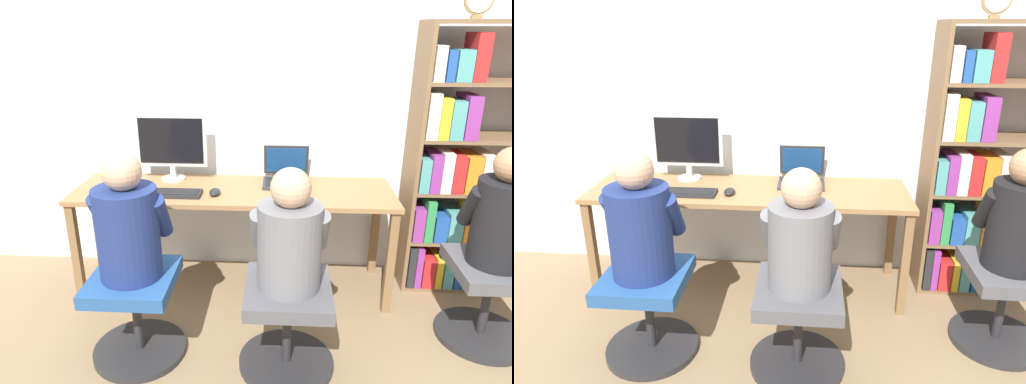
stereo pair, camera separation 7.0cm
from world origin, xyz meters
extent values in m
plane|color=#846B4C|center=(0.00, 0.00, 0.00)|extent=(14.00, 14.00, 0.00)
cube|color=silver|center=(0.00, 0.64, 1.30)|extent=(10.00, 0.05, 2.60)
cube|color=olive|center=(0.00, 0.29, 0.69)|extent=(2.02, 0.57, 0.03)
cube|color=brown|center=(-0.97, 0.04, 0.34)|extent=(0.05, 0.05, 0.68)
cube|color=brown|center=(0.97, 0.04, 0.34)|extent=(0.05, 0.05, 0.68)
cube|color=brown|center=(-0.97, 0.53, 0.34)|extent=(0.05, 0.05, 0.68)
cube|color=brown|center=(0.97, 0.53, 0.34)|extent=(0.05, 0.05, 0.68)
cylinder|color=beige|center=(-0.43, 0.46, 0.71)|extent=(0.16, 0.16, 0.01)
cylinder|color=beige|center=(-0.43, 0.46, 0.76)|extent=(0.04, 0.04, 0.08)
cube|color=beige|center=(-0.43, 0.46, 0.98)|extent=(0.47, 0.02, 0.35)
cube|color=black|center=(-0.43, 0.45, 0.98)|extent=(0.42, 0.01, 0.30)
cube|color=#2D2D30|center=(0.33, 0.39, 0.72)|extent=(0.30, 0.23, 0.02)
cube|color=black|center=(0.33, 0.39, 0.73)|extent=(0.26, 0.18, 0.00)
cube|color=#2D2D30|center=(0.33, 0.54, 0.83)|extent=(0.30, 0.08, 0.22)
cube|color=#19478C|center=(0.33, 0.53, 0.83)|extent=(0.26, 0.07, 0.18)
cube|color=#232326|center=(-0.40, 0.16, 0.72)|extent=(0.43, 0.14, 0.02)
cube|color=black|center=(-0.40, 0.16, 0.73)|extent=(0.40, 0.11, 0.00)
ellipsoid|color=black|center=(-0.10, 0.18, 0.72)|extent=(0.07, 0.12, 0.04)
cylinder|color=#262628|center=(-0.45, -0.43, 0.02)|extent=(0.50, 0.50, 0.04)
cylinder|color=#262628|center=(-0.45, -0.43, 0.23)|extent=(0.05, 0.05, 0.38)
cube|color=#234C84|center=(-0.45, -0.43, 0.45)|extent=(0.42, 0.46, 0.07)
cylinder|color=#262628|center=(0.35, -0.48, 0.02)|extent=(0.50, 0.50, 0.04)
cylinder|color=#262628|center=(0.35, -0.48, 0.23)|extent=(0.05, 0.05, 0.38)
cube|color=#4C4C51|center=(0.35, -0.48, 0.45)|extent=(0.42, 0.46, 0.07)
cylinder|color=navy|center=(-0.45, -0.43, 0.72)|extent=(0.31, 0.31, 0.47)
sphere|color=tan|center=(-0.45, -0.43, 1.04)|extent=(0.19, 0.19, 0.19)
cylinder|color=navy|center=(-0.60, -0.36, 0.79)|extent=(0.09, 0.21, 0.27)
cylinder|color=navy|center=(-0.30, -0.36, 0.79)|extent=(0.09, 0.21, 0.27)
cylinder|color=slate|center=(0.35, -0.48, 0.70)|extent=(0.31, 0.31, 0.42)
sphere|color=tan|center=(0.35, -0.48, 1.00)|extent=(0.19, 0.19, 0.19)
cylinder|color=slate|center=(0.20, -0.42, 0.76)|extent=(0.09, 0.20, 0.24)
cylinder|color=slate|center=(0.50, -0.42, 0.76)|extent=(0.09, 0.20, 0.24)
cube|color=brown|center=(1.14, 0.43, 0.86)|extent=(0.02, 0.32, 1.72)
cube|color=brown|center=(1.51, 0.43, 0.01)|extent=(0.72, 0.31, 0.02)
cube|color=brown|center=(1.51, 0.43, 0.35)|extent=(0.72, 0.31, 0.02)
cube|color=brown|center=(1.51, 0.43, 0.69)|extent=(0.72, 0.31, 0.02)
cube|color=brown|center=(1.51, 0.43, 1.03)|extent=(0.72, 0.31, 0.02)
cube|color=brown|center=(1.51, 0.43, 1.37)|extent=(0.72, 0.31, 0.02)
cube|color=brown|center=(1.51, 0.43, 1.71)|extent=(0.72, 0.31, 0.02)
cube|color=#262628|center=(1.18, 0.37, 0.17)|extent=(0.05, 0.20, 0.29)
cube|color=#8C338C|center=(1.23, 0.37, 0.17)|extent=(0.04, 0.19, 0.29)
cube|color=red|center=(1.30, 0.40, 0.13)|extent=(0.08, 0.26, 0.21)
cube|color=gold|center=(1.37, 0.38, 0.13)|extent=(0.04, 0.22, 0.22)
cube|color=teal|center=(1.43, 0.40, 0.14)|extent=(0.06, 0.26, 0.23)
cube|color=#1E4C9E|center=(1.49, 0.36, 0.16)|extent=(0.04, 0.18, 0.28)
cube|color=teal|center=(1.56, 0.40, 0.16)|extent=(0.07, 0.25, 0.26)
cube|color=orange|center=(1.65, 0.40, 0.11)|extent=(0.09, 0.25, 0.18)
cube|color=#8C338C|center=(1.19, 0.41, 0.48)|extent=(0.07, 0.27, 0.22)
cube|color=#2D8C47|center=(1.26, 0.37, 0.50)|extent=(0.05, 0.20, 0.28)
cube|color=#1E4C9E|center=(1.34, 0.36, 0.45)|extent=(0.08, 0.18, 0.17)
cube|color=teal|center=(1.43, 0.40, 0.46)|extent=(0.09, 0.25, 0.20)
cube|color=orange|center=(1.51, 0.36, 0.50)|extent=(0.05, 0.18, 0.27)
cube|color=silver|center=(1.57, 0.38, 0.46)|extent=(0.06, 0.22, 0.19)
cube|color=silver|center=(1.65, 0.37, 0.50)|extent=(0.08, 0.19, 0.27)
cube|color=orange|center=(1.72, 0.41, 0.48)|extent=(0.05, 0.27, 0.24)
cube|color=teal|center=(1.19, 0.38, 0.81)|extent=(0.06, 0.22, 0.21)
cube|color=#8C338C|center=(1.26, 0.40, 0.82)|extent=(0.06, 0.25, 0.24)
cube|color=silver|center=(1.32, 0.37, 0.83)|extent=(0.06, 0.19, 0.26)
cube|color=red|center=(1.39, 0.37, 0.82)|extent=(0.07, 0.20, 0.24)
cube|color=orange|center=(1.48, 0.40, 0.82)|extent=(0.09, 0.26, 0.23)
cube|color=silver|center=(1.56, 0.40, 0.83)|extent=(0.07, 0.25, 0.25)
cube|color=silver|center=(1.20, 0.40, 1.18)|extent=(0.07, 0.25, 0.27)
cube|color=gold|center=(1.26, 0.37, 1.17)|extent=(0.06, 0.20, 0.25)
cube|color=teal|center=(1.34, 0.38, 1.16)|extent=(0.08, 0.21, 0.23)
cube|color=#8C338C|center=(1.42, 0.39, 1.17)|extent=(0.08, 0.24, 0.26)
cube|color=silver|center=(1.19, 0.37, 1.48)|extent=(0.06, 0.21, 0.20)
cube|color=#1E4C9E|center=(1.26, 0.39, 1.47)|extent=(0.05, 0.24, 0.18)
cube|color=teal|center=(1.33, 0.37, 1.47)|extent=(0.09, 0.20, 0.18)
cube|color=red|center=(1.42, 0.38, 1.52)|extent=(0.08, 0.22, 0.27)
cube|color=olive|center=(1.36, 0.33, 1.73)|extent=(0.05, 0.03, 0.02)
cylinder|color=olive|center=(1.36, 0.33, 1.82)|extent=(0.16, 0.02, 0.16)
cylinder|color=silver|center=(1.36, 0.32, 1.82)|extent=(0.13, 0.00, 0.13)
cylinder|color=#262628|center=(1.46, -0.19, 0.02)|extent=(0.50, 0.50, 0.04)
cylinder|color=#262628|center=(1.46, -0.19, 0.23)|extent=(0.05, 0.05, 0.38)
cube|color=#4C4C51|center=(1.46, -0.19, 0.45)|extent=(0.42, 0.46, 0.07)
cylinder|color=black|center=(1.46, -0.19, 0.72)|extent=(0.30, 0.30, 0.46)
cylinder|color=black|center=(1.32, -0.12, 0.78)|extent=(0.08, 0.20, 0.26)
camera|label=1|loc=(0.31, -2.44, 1.69)|focal=32.00mm
camera|label=2|loc=(0.38, -2.43, 1.69)|focal=32.00mm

